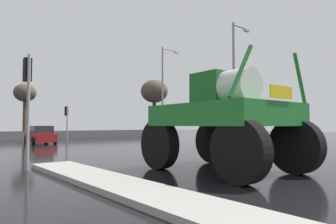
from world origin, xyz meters
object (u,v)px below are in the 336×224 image
streetlight_near_right (235,78)px  sedan_ahead (40,135)px  traffic_signal_near_right (230,104)px  bare_tree_far_center (25,94)px  traffic_signal_near_left (27,86)px  traffic_signal_far_left (67,115)px  streetlight_far_right (164,89)px  bare_tree_right (154,92)px  oversize_sprayer (224,119)px

streetlight_near_right → sedan_ahead: bearing=124.4°
traffic_signal_near_right → bare_tree_far_center: bearing=99.3°
traffic_signal_near_left → traffic_signal_far_left: 17.42m
traffic_signal_far_left → streetlight_far_right: 9.48m
traffic_signal_far_left → bare_tree_right: (9.60, -0.74, 2.78)m
traffic_signal_near_left → streetlight_near_right: bearing=7.1°
streetlight_far_right → traffic_signal_near_right: bearing=-109.4°
traffic_signal_near_right → streetlight_far_right: bearing=70.6°
oversize_sprayer → streetlight_near_right: 11.52m
streetlight_near_right → streetlight_far_right: (1.12, 9.46, 0.20)m
traffic_signal_far_left → streetlight_near_right: (6.78, -13.99, 2.44)m
traffic_signal_far_left → oversize_sprayer: bearing=-96.3°
oversize_sprayer → bare_tree_far_center: 32.74m
traffic_signal_far_left → bare_tree_right: 10.02m
sedan_ahead → bare_tree_far_center: bearing=-5.9°
oversize_sprayer → bare_tree_right: 23.23m
traffic_signal_far_left → streetlight_far_right: bearing=-29.8°
oversize_sprayer → bare_tree_right: bearing=-29.0°
traffic_signal_far_left → streetlight_far_right: (7.90, -4.53, 2.64)m
sedan_ahead → streetlight_near_right: (9.22, -13.46, 4.20)m
streetlight_near_right → traffic_signal_far_left: bearing=115.9°
sedan_ahead → traffic_signal_near_right: traffic_signal_near_right is taller
sedan_ahead → streetlight_far_right: streetlight_far_right is taller
traffic_signal_near_right → bare_tree_far_center: bare_tree_far_center is taller
streetlight_far_right → bare_tree_far_center: 18.66m
streetlight_near_right → bare_tree_right: (2.82, 13.25, 0.35)m
streetlight_far_right → bare_tree_far_center: (-8.52, 16.60, 0.31)m
oversize_sprayer → bare_tree_right: bare_tree_right is taller
traffic_signal_near_left → traffic_signal_near_right: bearing=0.0°
traffic_signal_near_right → streetlight_near_right: streetlight_near_right is taller
traffic_signal_near_right → traffic_signal_far_left: traffic_signal_near_right is taller
sedan_ahead → streetlight_near_right: bearing=-143.3°
traffic_signal_near_right → bare_tree_right: size_ratio=0.58×
streetlight_near_right → bare_tree_far_center: (-7.40, 26.06, 0.51)m
traffic_signal_near_left → streetlight_far_right: (15.31, 11.23, 2.12)m
sedan_ahead → bare_tree_right: bearing=-88.7°
traffic_signal_far_left → streetlight_far_right: size_ratio=0.37×
oversize_sprayer → traffic_signal_near_right: oversize_sprayer is taller
traffic_signal_near_left → traffic_signal_near_right: 11.35m
traffic_signal_near_right → bare_tree_right: 16.22m
oversize_sprayer → streetlight_near_right: size_ratio=0.62×
streetlight_far_right → bare_tree_right: 4.15m
bare_tree_far_center → traffic_signal_far_left: bearing=-87.0°
bare_tree_right → bare_tree_far_center: size_ratio=0.99×
bare_tree_far_center → bare_tree_right: bearing=-51.4°
oversize_sprayer → traffic_signal_far_left: bearing=-4.3°
traffic_signal_far_left → bare_tree_far_center: size_ratio=0.51×
traffic_signal_near_left → bare_tree_right: 22.80m
oversize_sprayer → sedan_ahead: 19.92m
streetlight_far_right → streetlight_near_right: bearing=-96.8°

